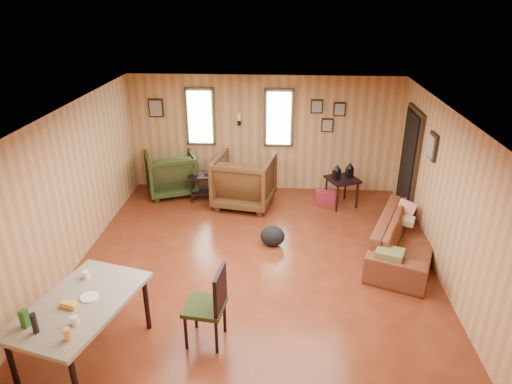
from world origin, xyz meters
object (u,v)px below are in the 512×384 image
sofa (407,231)px  dining_table (80,308)px  recliner_green (171,171)px  side_table (343,177)px  end_table (202,182)px  recliner_brown (244,178)px

sofa → dining_table: 4.90m
sofa → recliner_green: bearing=85.0°
sofa → dining_table: size_ratio=1.29×
sofa → side_table: bearing=46.4°
end_table → side_table: size_ratio=0.75×
recliner_green → dining_table: dining_table is taller
recliner_brown → recliner_green: (-1.56, 0.46, -0.06)m
side_table → end_table: bearing=177.5°
sofa → dining_table: bearing=143.0°
end_table → side_table: side_table is taller
sofa → side_table: size_ratio=2.53×
sofa → dining_table: dining_table is taller
recliner_green → end_table: size_ratio=1.50×
sofa → end_table: 4.10m
recliner_brown → side_table: size_ratio=1.27×
end_table → sofa: bearing=-28.2°
recliner_brown → dining_table: bearing=81.6°
recliner_green → side_table: recliner_green is taller
recliner_brown → recliner_green: 1.63m
recliner_brown → dining_table: (-1.45, -4.25, 0.16)m
sofa → end_table: sofa is taller
recliner_brown → dining_table: 4.50m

